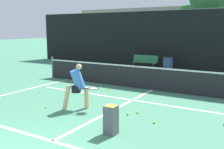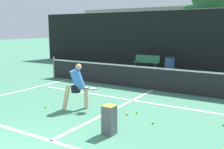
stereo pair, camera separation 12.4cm
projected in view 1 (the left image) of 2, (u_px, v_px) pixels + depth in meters
court_baseline_near at (52, 141)px, 5.85m from camera, size 11.00×0.10×0.01m
court_service_line at (132, 100)px, 9.24m from camera, size 8.25×0.10×0.01m
court_center_mark at (117, 108)px, 8.32m from camera, size 0.10×5.84×0.01m
court_sideline_left at (21, 91)px, 10.60m from camera, size 0.10×6.84×0.01m
net at (153, 78)px, 10.70m from camera, size 11.09×0.09×1.07m
fence_back at (193, 40)px, 15.74m from camera, size 24.00×0.06×3.65m
player_practicing at (78, 85)px, 8.11m from camera, size 1.14×0.77×1.43m
tennis_ball_scattered_0 at (46, 107)px, 8.31m from camera, size 0.07×0.07×0.07m
tennis_ball_scattered_1 at (224, 124)px, 6.83m from camera, size 0.07×0.07×0.07m
tennis_ball_scattered_2 at (137, 112)px, 7.77m from camera, size 0.07×0.07×0.07m
tennis_ball_scattered_4 at (154, 122)px, 6.95m from camera, size 0.07×0.07×0.07m
tennis_ball_scattered_6 at (128, 114)px, 7.64m from camera, size 0.07×0.07×0.07m
tennis_ball_scattered_7 at (108, 89)px, 10.77m from camera, size 0.07×0.07×0.07m
ball_hopper at (111, 119)px, 6.19m from camera, size 0.28×0.28×0.71m
courtside_bench at (145, 62)px, 16.32m from camera, size 1.61×0.44×0.86m
trash_bin at (168, 64)px, 15.70m from camera, size 0.63×0.63×0.85m
parked_car at (179, 54)px, 19.92m from camera, size 1.77×4.30×1.32m
tree_mid at (206, 8)px, 23.27m from camera, size 4.42×4.42×4.82m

